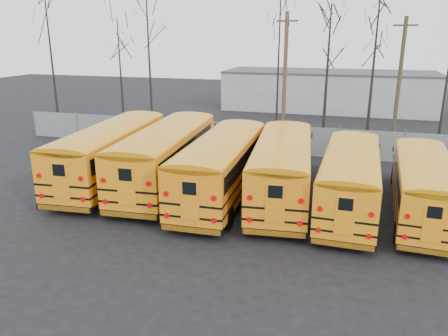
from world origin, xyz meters
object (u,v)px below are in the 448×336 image
(bus_e, at_px, (350,175))
(utility_pole_right, at_px, (399,82))
(utility_pole_left, at_px, (285,78))
(bus_b, at_px, (168,151))
(bus_c, at_px, (223,161))
(bus_d, at_px, (283,163))
(bus_f, at_px, (423,182))
(bus_a, at_px, (113,148))

(bus_e, bearing_deg, utility_pole_right, 79.42)
(utility_pole_right, bearing_deg, utility_pole_left, -165.57)
(bus_b, relative_size, bus_e, 1.14)
(bus_c, relative_size, utility_pole_right, 1.27)
(bus_d, height_order, bus_f, bus_d)
(bus_b, bearing_deg, bus_e, -8.47)
(bus_b, xyz_separation_m, bus_c, (3.29, -0.80, -0.08))
(bus_b, distance_m, utility_pole_right, 18.00)
(bus_a, height_order, bus_e, bus_a)
(utility_pole_right, bearing_deg, bus_f, -83.54)
(bus_c, xyz_separation_m, bus_f, (9.27, 0.18, -0.24))
(bus_c, height_order, bus_e, bus_c)
(bus_a, height_order, bus_c, bus_a)
(bus_e, height_order, bus_f, bus_e)
(bus_c, bearing_deg, bus_d, 9.01)
(bus_b, relative_size, bus_f, 1.19)
(bus_c, distance_m, bus_d, 2.96)
(bus_a, bearing_deg, utility_pole_right, 35.49)
(bus_d, height_order, utility_pole_right, utility_pole_right)
(bus_e, xyz_separation_m, utility_pole_left, (-5.07, 12.32, 3.12))
(bus_b, height_order, utility_pole_left, utility_pole_left)
(bus_e, bearing_deg, bus_b, 176.93)
(bus_a, bearing_deg, bus_b, -0.63)
(bus_a, xyz_separation_m, utility_pole_right, (15.50, 13.07, 2.76))
(bus_a, distance_m, bus_b, 3.20)
(utility_pole_left, bearing_deg, bus_a, -102.96)
(bus_c, height_order, bus_f, bus_c)
(bus_c, height_order, bus_d, bus_c)
(bus_a, relative_size, bus_b, 0.99)
(utility_pole_right, bearing_deg, bus_a, -134.50)
(utility_pole_left, bearing_deg, bus_e, -47.99)
(bus_b, xyz_separation_m, bus_d, (6.20, -0.24, -0.10))
(bus_e, height_order, utility_pole_left, utility_pole_left)
(bus_c, height_order, utility_pole_left, utility_pole_left)
(bus_c, distance_m, bus_e, 6.13)
(bus_a, height_order, utility_pole_right, utility_pole_right)
(bus_c, bearing_deg, utility_pole_right, 54.72)
(bus_b, xyz_separation_m, bus_e, (9.42, -0.74, -0.22))
(bus_a, relative_size, bus_f, 1.18)
(bus_b, relative_size, utility_pole_left, 1.28)
(bus_d, distance_m, bus_e, 3.26)
(bus_c, bearing_deg, bus_b, 164.54)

